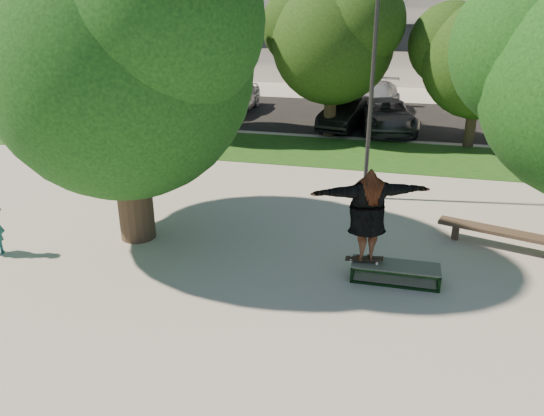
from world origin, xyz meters
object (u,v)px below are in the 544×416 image
(car_silver_b, at_px, (373,99))
(bench, at_px, (506,234))
(car_silver_a, at_px, (234,96))
(car_dark, at_px, (345,113))
(lamppost, at_px, (372,89))
(tree_left, at_px, (118,50))
(car_grey, at_px, (387,115))
(grind_box, at_px, (395,273))

(car_silver_b, bearing_deg, bench, -67.94)
(bench, xyz_separation_m, car_silver_a, (-10.73, 13.29, 0.38))
(car_silver_a, height_order, car_dark, car_silver_a)
(car_dark, bearing_deg, car_silver_b, 82.93)
(lamppost, bearing_deg, tree_left, -143.58)
(lamppost, bearing_deg, car_silver_a, 124.37)
(bench, relative_size, car_silver_b, 0.58)
(tree_left, height_order, car_grey, tree_left)
(car_dark, distance_m, car_silver_b, 3.16)
(car_silver_a, bearing_deg, car_silver_b, 7.07)
(car_silver_a, relative_size, car_silver_b, 0.86)
(tree_left, relative_size, car_silver_b, 1.34)
(car_silver_a, height_order, car_silver_b, car_silver_a)
(tree_left, distance_m, car_dark, 13.50)
(grind_box, distance_m, car_dark, 13.46)
(car_dark, bearing_deg, grind_box, -68.00)
(car_silver_a, bearing_deg, lamppost, -55.59)
(lamppost, relative_size, bench, 2.00)
(lamppost, relative_size, car_grey, 1.30)
(grind_box, bearing_deg, bench, 40.48)
(bench, xyz_separation_m, car_grey, (-3.16, 11.12, 0.26))
(car_dark, height_order, car_silver_b, car_silver_b)
(tree_left, distance_m, grind_box, 7.61)
(car_grey, bearing_deg, car_dark, 169.27)
(bench, relative_size, car_silver_a, 0.67)
(lamppost, relative_size, car_silver_a, 1.34)
(bench, bearing_deg, tree_left, -154.88)
(car_dark, bearing_deg, tree_left, -95.64)
(car_dark, height_order, car_grey, car_dark)
(tree_left, relative_size, lamppost, 1.16)
(lamppost, xyz_separation_m, bench, (3.44, -2.62, -2.76))
(bench, height_order, car_dark, car_dark)
(grind_box, relative_size, car_dark, 0.44)
(lamppost, height_order, car_silver_b, lamppost)
(tree_left, bearing_deg, car_silver_a, 97.82)
(car_dark, relative_size, car_silver_b, 0.77)
(car_silver_a, bearing_deg, car_grey, -15.91)
(grind_box, height_order, car_grey, car_grey)
(car_silver_a, relative_size, car_dark, 1.12)
(car_grey, distance_m, car_silver_b, 3.10)
(grind_box, bearing_deg, lamppost, 101.77)
(lamppost, xyz_separation_m, car_grey, (0.28, 8.50, -2.50))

